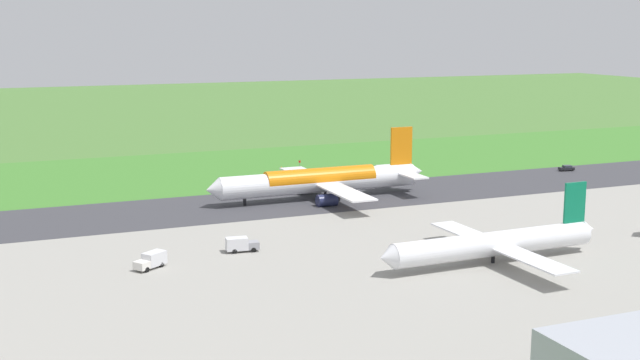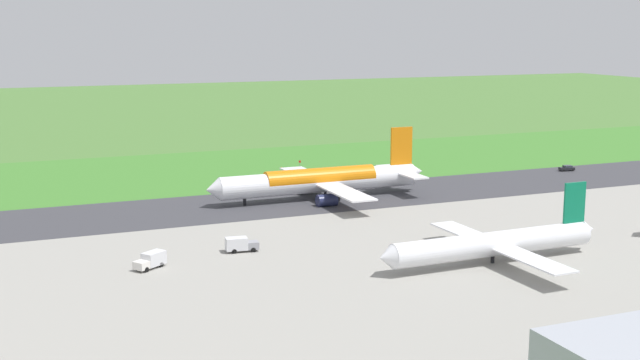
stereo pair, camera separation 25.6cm
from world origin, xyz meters
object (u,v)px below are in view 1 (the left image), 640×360
at_px(no_stopping_sign, 300,164).
at_px(service_truck_fuel, 151,260).
at_px(service_truck_baggage, 241,244).
at_px(traffic_cone_orange, 281,167).
at_px(airliner_parked_mid, 495,243).
at_px(service_car_followme, 567,168).
at_px(airliner_main, 322,181).

bearing_deg(no_stopping_sign, service_truck_fuel, 54.69).
bearing_deg(service_truck_baggage, traffic_cone_orange, -114.49).
height_order(airliner_parked_mid, service_truck_baggage, airliner_parked_mid).
height_order(service_truck_fuel, traffic_cone_orange, service_truck_fuel).
relative_size(service_truck_baggage, service_truck_fuel, 1.00).
bearing_deg(service_truck_baggage, service_car_followme, -157.46).
distance_m(airliner_parked_mid, service_car_followme, 97.28).
bearing_deg(service_truck_baggage, airliner_main, -130.10).
bearing_deg(service_car_followme, airliner_parked_mid, 44.00).
relative_size(service_truck_fuel, traffic_cone_orange, 10.98).
relative_size(no_stopping_sign, traffic_cone_orange, 4.12).
bearing_deg(service_truck_baggage, airliner_parked_mid, 148.65).
relative_size(airliner_parked_mid, service_truck_baggage, 7.18).
height_order(service_truck_fuel, no_stopping_sign, service_truck_fuel).
bearing_deg(traffic_cone_orange, no_stopping_sign, 154.79).
bearing_deg(airliner_main, airliner_parked_mid, 96.83).
bearing_deg(no_stopping_sign, service_truck_baggage, 62.12).
distance_m(service_truck_baggage, service_truck_fuel, 17.04).
height_order(no_stopping_sign, traffic_cone_orange, no_stopping_sign).
bearing_deg(service_truck_fuel, airliner_main, -139.51).
bearing_deg(service_truck_baggage, service_truck_fuel, 13.45).
distance_m(airliner_main, service_truck_fuel, 62.00).
relative_size(service_car_followme, no_stopping_sign, 1.95).
distance_m(service_truck_baggage, service_car_followme, 116.45).
bearing_deg(airliner_main, traffic_cone_orange, -97.29).
distance_m(service_truck_fuel, no_stopping_sign, 98.99).
relative_size(service_truck_fuel, no_stopping_sign, 2.66).
distance_m(airliner_main, traffic_cone_orange, 43.30).
relative_size(service_truck_baggage, no_stopping_sign, 2.65).
height_order(airliner_parked_mid, service_truck_fuel, airliner_parked_mid).
xyz_separation_m(service_car_followme, service_truck_fuel, (124.13, 48.60, 0.56)).
relative_size(service_truck_baggage, service_car_followme, 1.36).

